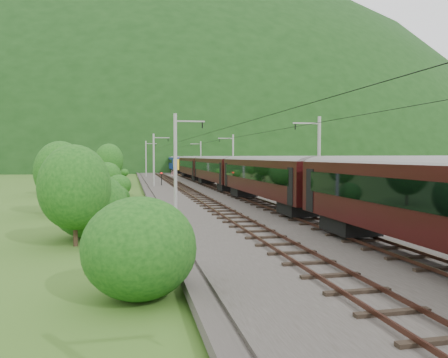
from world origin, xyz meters
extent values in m
plane|color=#385A1C|center=(0.00, 0.00, 0.00)|extent=(600.00, 600.00, 0.00)
cube|color=#38332D|center=(0.00, 10.00, 0.15)|extent=(14.00, 220.00, 0.30)
cube|color=#512D22|center=(-3.12, 10.00, 0.49)|extent=(0.08, 220.00, 0.15)
cube|color=#512D22|center=(-1.68, 10.00, 0.49)|extent=(0.08, 220.00, 0.15)
cube|color=black|center=(-2.40, 10.00, 0.36)|extent=(2.40, 220.00, 0.12)
cube|color=#512D22|center=(1.68, 10.00, 0.49)|extent=(0.08, 220.00, 0.15)
cube|color=#512D22|center=(3.12, 10.00, 0.49)|extent=(0.08, 220.00, 0.15)
cube|color=black|center=(2.40, 10.00, 0.36)|extent=(2.40, 220.00, 0.12)
cylinder|color=gray|center=(-6.20, 0.00, 4.30)|extent=(0.28, 0.28, 8.00)
cube|color=gray|center=(-5.00, 0.00, 7.70)|extent=(2.40, 0.12, 0.12)
cylinder|color=black|center=(-4.00, 0.00, 7.40)|extent=(0.10, 0.10, 0.50)
cylinder|color=gray|center=(-6.20, 32.00, 4.30)|extent=(0.28, 0.28, 8.00)
cube|color=gray|center=(-5.00, 32.00, 7.70)|extent=(2.40, 0.12, 0.12)
cylinder|color=black|center=(-4.00, 32.00, 7.40)|extent=(0.10, 0.10, 0.50)
cylinder|color=gray|center=(-6.20, 64.00, 4.30)|extent=(0.28, 0.28, 8.00)
cube|color=gray|center=(-5.00, 64.00, 7.70)|extent=(2.40, 0.12, 0.12)
cylinder|color=black|center=(-4.00, 64.00, 7.40)|extent=(0.10, 0.10, 0.50)
cylinder|color=gray|center=(-6.20, 96.00, 4.30)|extent=(0.28, 0.28, 8.00)
cube|color=gray|center=(-5.00, 96.00, 7.70)|extent=(2.40, 0.12, 0.12)
cylinder|color=black|center=(-4.00, 96.00, 7.40)|extent=(0.10, 0.10, 0.50)
cylinder|color=gray|center=(-6.20, 128.00, 4.30)|extent=(0.28, 0.28, 8.00)
cube|color=gray|center=(-5.00, 128.00, 7.70)|extent=(2.40, 0.12, 0.12)
cylinder|color=black|center=(-4.00, 128.00, 7.40)|extent=(0.10, 0.10, 0.50)
cylinder|color=gray|center=(6.20, 0.00, 4.30)|extent=(0.28, 0.28, 8.00)
cube|color=gray|center=(5.00, 0.00, 7.70)|extent=(2.40, 0.12, 0.12)
cylinder|color=black|center=(4.00, 0.00, 7.40)|extent=(0.10, 0.10, 0.50)
cylinder|color=gray|center=(6.20, 32.00, 4.30)|extent=(0.28, 0.28, 8.00)
cube|color=gray|center=(5.00, 32.00, 7.70)|extent=(2.40, 0.12, 0.12)
cylinder|color=black|center=(4.00, 32.00, 7.40)|extent=(0.10, 0.10, 0.50)
cylinder|color=gray|center=(6.20, 64.00, 4.30)|extent=(0.28, 0.28, 8.00)
cube|color=gray|center=(5.00, 64.00, 7.70)|extent=(2.40, 0.12, 0.12)
cylinder|color=black|center=(4.00, 64.00, 7.40)|extent=(0.10, 0.10, 0.50)
cylinder|color=gray|center=(6.20, 96.00, 4.30)|extent=(0.28, 0.28, 8.00)
cube|color=gray|center=(5.00, 96.00, 7.70)|extent=(2.40, 0.12, 0.12)
cylinder|color=black|center=(4.00, 96.00, 7.40)|extent=(0.10, 0.10, 0.50)
cylinder|color=gray|center=(6.20, 128.00, 4.30)|extent=(0.28, 0.28, 8.00)
cube|color=gray|center=(5.00, 128.00, 7.70)|extent=(2.40, 0.12, 0.12)
cylinder|color=black|center=(4.00, 128.00, 7.40)|extent=(0.10, 0.10, 0.50)
cylinder|color=black|center=(-2.40, 10.00, 7.10)|extent=(0.03, 198.00, 0.03)
cylinder|color=black|center=(2.40, 10.00, 7.10)|extent=(0.03, 198.00, 0.03)
ellipsoid|color=#143311|center=(0.00, 260.00, 0.00)|extent=(504.00, 360.00, 244.00)
cube|color=black|center=(0.90, -20.43, 3.39)|extent=(0.05, 19.75, 1.17)
cube|color=black|center=(2.40, -12.57, 1.03)|extent=(2.24, 3.27, 0.92)
cube|color=black|center=(2.40, 3.10, 3.02)|extent=(2.96, 22.45, 3.06)
cylinder|color=slate|center=(2.40, 3.10, 4.40)|extent=(2.96, 22.34, 2.96)
cube|color=black|center=(0.90, 3.10, 3.39)|extent=(0.05, 19.75, 1.17)
cube|color=black|center=(3.90, 3.10, 3.39)|extent=(0.05, 19.75, 1.17)
cube|color=black|center=(2.40, -4.75, 1.03)|extent=(2.24, 3.27, 0.92)
cube|color=black|center=(2.40, 10.96, 1.03)|extent=(2.24, 3.27, 0.92)
cube|color=black|center=(2.40, 26.63, 3.02)|extent=(2.96, 22.45, 3.06)
cylinder|color=slate|center=(2.40, 26.63, 4.40)|extent=(2.96, 22.34, 2.96)
cube|color=black|center=(0.90, 26.63, 3.39)|extent=(0.05, 19.75, 1.17)
cube|color=black|center=(3.90, 26.63, 3.39)|extent=(0.05, 19.75, 1.17)
cube|color=black|center=(2.40, 18.78, 1.03)|extent=(2.24, 3.27, 0.92)
cube|color=black|center=(2.40, 34.49, 1.03)|extent=(2.24, 3.27, 0.92)
cube|color=black|center=(2.40, 50.16, 3.02)|extent=(2.96, 22.45, 3.06)
cylinder|color=slate|center=(2.40, 50.16, 4.40)|extent=(2.96, 22.34, 2.96)
cube|color=black|center=(0.90, 50.16, 3.39)|extent=(0.05, 19.75, 1.17)
cube|color=black|center=(3.90, 50.16, 3.39)|extent=(0.05, 19.75, 1.17)
cube|color=black|center=(2.40, 42.31, 1.03)|extent=(2.24, 3.27, 0.92)
cube|color=black|center=(2.40, 58.02, 1.03)|extent=(2.24, 3.27, 0.92)
cube|color=navy|center=(2.40, 82.88, 3.02)|extent=(2.96, 18.37, 3.06)
cylinder|color=slate|center=(2.40, 82.88, 4.40)|extent=(2.96, 18.28, 2.96)
cube|color=black|center=(0.90, 82.88, 3.39)|extent=(0.05, 16.16, 1.17)
cube|color=black|center=(3.90, 82.88, 3.39)|extent=(0.05, 16.16, 1.17)
cube|color=black|center=(2.40, 76.45, 1.03)|extent=(2.24, 3.27, 0.92)
cube|color=black|center=(2.40, 89.31, 1.03)|extent=(2.24, 3.27, 0.92)
cube|color=yellow|center=(2.40, 91.86, 2.81)|extent=(3.02, 0.50, 2.76)
cube|color=yellow|center=(2.40, 73.89, 2.81)|extent=(3.02, 0.50, 2.76)
cube|color=black|center=(2.40, 85.88, 5.11)|extent=(0.08, 1.60, 0.92)
cylinder|color=red|center=(-0.35, 64.83, 1.03)|extent=(0.16, 0.16, 1.45)
cylinder|color=red|center=(-0.03, 64.77, 0.96)|extent=(0.14, 0.14, 1.32)
cylinder|color=black|center=(-4.92, 34.00, 1.23)|extent=(0.13, 0.13, 1.86)
sphere|color=red|center=(-4.92, 34.00, 2.21)|extent=(0.22, 0.22, 0.22)
ellipsoid|color=#144412|center=(-9.51, -20.14, 1.76)|extent=(3.92, 3.92, 3.53)
ellipsoid|color=#144412|center=(-12.15, -8.12, 2.00)|extent=(4.44, 4.44, 3.99)
ellipsoid|color=#144412|center=(-10.98, 6.55, 1.07)|extent=(2.38, 2.38, 2.14)
ellipsoid|color=#144412|center=(-11.09, 19.78, 1.33)|extent=(2.95, 2.95, 2.65)
ellipsoid|color=#144412|center=(-13.24, 33.61, 2.00)|extent=(4.44, 4.44, 3.99)
ellipsoid|color=#144412|center=(-13.24, 46.75, 0.85)|extent=(1.89, 1.89, 1.71)
ellipsoid|color=#144412|center=(-12.73, 62.96, 0.90)|extent=(1.99, 1.99, 1.80)
ellipsoid|color=#144412|center=(-11.00, 75.28, 0.88)|extent=(1.95, 1.95, 1.76)
ellipsoid|color=#144412|center=(-13.67, 90.77, 1.58)|extent=(3.51, 3.51, 3.16)
cylinder|color=black|center=(-12.72, -10.47, 1.50)|extent=(0.24, 0.24, 3.00)
ellipsoid|color=#144412|center=(-12.72, -10.47, 3.21)|extent=(3.85, 3.85, 4.63)
cylinder|color=black|center=(-15.46, 3.39, 1.67)|extent=(0.24, 0.24, 3.34)
ellipsoid|color=#144412|center=(-15.46, 3.39, 3.58)|extent=(4.30, 4.30, 5.16)
cylinder|color=black|center=(-18.34, 22.47, 1.62)|extent=(0.24, 0.24, 3.24)
ellipsoid|color=#144412|center=(-18.34, 22.47, 3.47)|extent=(4.17, 4.17, 5.00)
cylinder|color=black|center=(-13.29, 43.43, 1.92)|extent=(0.24, 0.24, 3.85)
ellipsoid|color=#144412|center=(-13.29, 43.43, 4.12)|extent=(4.95, 4.95, 5.94)
cylinder|color=black|center=(-15.92, 61.89, 1.13)|extent=(0.24, 0.24, 2.27)
ellipsoid|color=#144412|center=(-15.92, 61.89, 2.43)|extent=(2.92, 2.92, 3.50)
ellipsoid|color=#144412|center=(10.29, 12.63, 1.10)|extent=(2.45, 2.45, 2.21)
ellipsoid|color=#144412|center=(12.53, 27.80, 0.79)|extent=(1.74, 1.74, 1.57)
ellipsoid|color=#144412|center=(11.15, 43.29, 1.01)|extent=(2.24, 2.24, 2.02)
ellipsoid|color=#144412|center=(11.74, 61.10, 1.09)|extent=(2.42, 2.42, 2.17)
camera|label=1|loc=(-9.81, -35.10, 4.89)|focal=35.00mm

